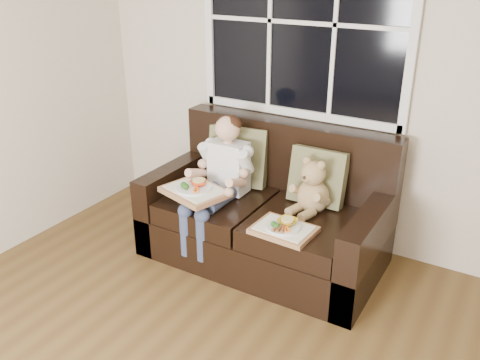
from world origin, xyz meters
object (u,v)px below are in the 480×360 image
Objects in this scene: child at (221,171)px; tray_left at (195,190)px; tray_right at (284,229)px; loveseat at (267,217)px; teddy_bear at (313,190)px.

child reaches higher than tray_left.
tray_left is 1.28× the size of tray_right.
loveseat is 0.59m from tray_left.
loveseat is 1.86× the size of child.
tray_right is (0.63, -0.24, -0.18)m from child.
tray_left is at bearing -139.09° from loveseat.
tray_left is 0.71m from tray_right.
loveseat is 0.49m from child.
loveseat reaches higher than tray_right.
tray_left is (-0.74, -0.35, -0.03)m from teddy_bear.
child is at bearing 162.10° from tray_right.
tray_left is (-0.08, -0.22, -0.08)m from child.
loveseat is 4.24× the size of tray_right.
loveseat is at bearing 133.24° from tray_right.
teddy_bear is at bearing 41.54° from tray_left.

